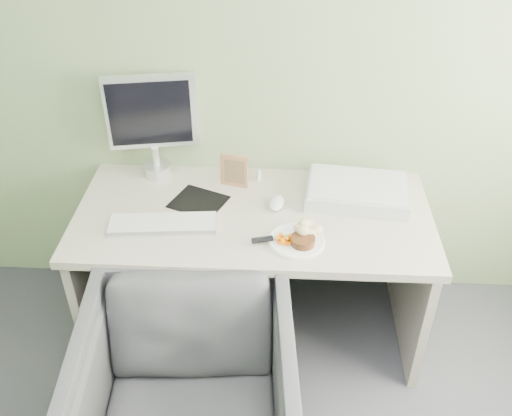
# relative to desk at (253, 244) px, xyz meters

# --- Properties ---
(wall_back) EXTENTS (3.50, 0.00, 3.50)m
(wall_back) POSITION_rel_desk_xyz_m (0.00, 0.38, 0.80)
(wall_back) COLOR gray
(wall_back) RESTS_ON floor
(desk) EXTENTS (1.60, 0.75, 0.73)m
(desk) POSITION_rel_desk_xyz_m (0.00, 0.00, 0.00)
(desk) COLOR #BFB4A0
(desk) RESTS_ON floor
(plate) EXTENTS (0.24, 0.24, 0.01)m
(plate) POSITION_rel_desk_xyz_m (0.19, -0.19, 0.19)
(plate) COLOR white
(plate) RESTS_ON desk
(steak) EXTENTS (0.13, 0.13, 0.03)m
(steak) POSITION_rel_desk_xyz_m (0.22, -0.22, 0.21)
(steak) COLOR black
(steak) RESTS_ON plate
(potato_pile) EXTENTS (0.12, 0.10, 0.06)m
(potato_pile) POSITION_rel_desk_xyz_m (0.23, -0.15, 0.23)
(potato_pile) COLOR tan
(potato_pile) RESTS_ON plate
(carrot_heap) EXTENTS (0.07, 0.06, 0.04)m
(carrot_heap) POSITION_rel_desk_xyz_m (0.14, -0.21, 0.21)
(carrot_heap) COLOR orange
(carrot_heap) RESTS_ON plate
(steak_knife) EXTENTS (0.23, 0.08, 0.02)m
(steak_knife) POSITION_rel_desk_xyz_m (0.09, -0.21, 0.21)
(steak_knife) COLOR silver
(steak_knife) RESTS_ON plate
(mousepad) EXTENTS (0.29, 0.28, 0.00)m
(mousepad) POSITION_rel_desk_xyz_m (-0.26, 0.07, 0.18)
(mousepad) COLOR black
(mousepad) RESTS_ON desk
(keyboard) EXTENTS (0.47, 0.18, 0.02)m
(keyboard) POSITION_rel_desk_xyz_m (-0.39, -0.12, 0.20)
(keyboard) COLOR white
(keyboard) RESTS_ON desk
(computer_mouse) EXTENTS (0.09, 0.13, 0.04)m
(computer_mouse) POSITION_rel_desk_xyz_m (0.10, 0.05, 0.20)
(computer_mouse) COLOR white
(computer_mouse) RESTS_ON desk
(photo_frame) EXTENTS (0.13, 0.05, 0.17)m
(photo_frame) POSITION_rel_desk_xyz_m (-0.10, 0.22, 0.27)
(photo_frame) COLOR #A86C4E
(photo_frame) RESTS_ON desk
(eyedrop_bottle) EXTENTS (0.02, 0.02, 0.07)m
(eyedrop_bottle) POSITION_rel_desk_xyz_m (0.01, 0.27, 0.21)
(eyedrop_bottle) COLOR white
(eyedrop_bottle) RESTS_ON desk
(scanner) EXTENTS (0.49, 0.36, 0.07)m
(scanner) POSITION_rel_desk_xyz_m (0.47, 0.14, 0.22)
(scanner) COLOR #B4B7BC
(scanner) RESTS_ON desk
(monitor) EXTENTS (0.42, 0.15, 0.51)m
(monitor) POSITION_rel_desk_xyz_m (-0.49, 0.31, 0.47)
(monitor) COLOR silver
(monitor) RESTS_ON desk
(desk_chair) EXTENTS (0.85, 0.87, 0.74)m
(desk_chair) POSITION_rel_desk_xyz_m (-0.21, -0.72, -0.18)
(desk_chair) COLOR #333337
(desk_chair) RESTS_ON floor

